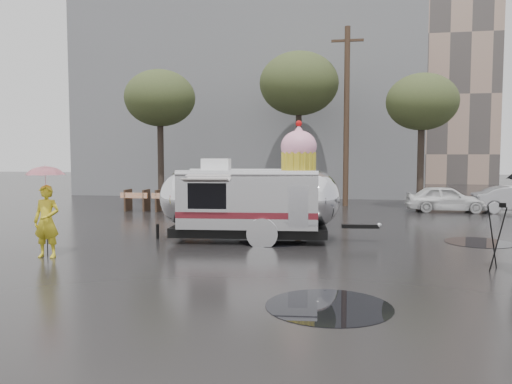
# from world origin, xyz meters

# --- Properties ---
(ground) EXTENTS (120.00, 120.00, 0.00)m
(ground) POSITION_xyz_m (0.00, 0.00, 0.00)
(ground) COLOR black
(ground) RESTS_ON ground
(puddles) EXTENTS (11.05, 11.72, 0.01)m
(puddles) POSITION_xyz_m (0.60, 2.93, 0.01)
(puddles) COLOR black
(puddles) RESTS_ON ground
(grey_building) EXTENTS (22.00, 12.00, 13.00)m
(grey_building) POSITION_xyz_m (-4.00, 24.00, 6.50)
(grey_building) COLOR slate
(grey_building) RESTS_ON ground
(utility_pole) EXTENTS (1.60, 0.28, 9.00)m
(utility_pole) POSITION_xyz_m (2.50, 14.00, 4.62)
(utility_pole) COLOR #473323
(utility_pole) RESTS_ON ground
(tree_left) EXTENTS (3.64, 3.64, 6.95)m
(tree_left) POSITION_xyz_m (-7.00, 13.00, 5.48)
(tree_left) COLOR #382D26
(tree_left) RESTS_ON ground
(tree_mid) EXTENTS (4.20, 4.20, 8.03)m
(tree_mid) POSITION_xyz_m (0.00, 15.00, 6.34)
(tree_mid) COLOR #382D26
(tree_mid) RESTS_ON ground
(tree_right) EXTENTS (3.36, 3.36, 6.42)m
(tree_right) POSITION_xyz_m (6.00, 13.00, 5.06)
(tree_right) COLOR #382D26
(tree_right) RESTS_ON ground
(barricade_row) EXTENTS (4.30, 0.80, 1.00)m
(barricade_row) POSITION_xyz_m (-5.55, 9.96, 0.52)
(barricade_row) COLOR #473323
(barricade_row) RESTS_ON ground
(airstream_trailer) EXTENTS (6.82, 2.94, 3.68)m
(airstream_trailer) POSITION_xyz_m (-0.36, 2.96, 1.29)
(airstream_trailer) COLOR silver
(airstream_trailer) RESTS_ON ground
(person_left) EXTENTS (0.67, 0.46, 1.83)m
(person_left) POSITION_xyz_m (-5.01, -0.40, 0.92)
(person_left) COLOR yellow
(person_left) RESTS_ON ground
(umbrella_pink) EXTENTS (1.16, 1.16, 2.34)m
(umbrella_pink) POSITION_xyz_m (-5.01, -0.40, 1.95)
(umbrella_pink) COLOR pink
(umbrella_pink) RESTS_ON ground
(tripod) EXTENTS (0.56, 0.63, 1.53)m
(tripod) POSITION_xyz_m (5.81, -0.04, 0.91)
(tripod) COLOR black
(tripod) RESTS_ON ground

